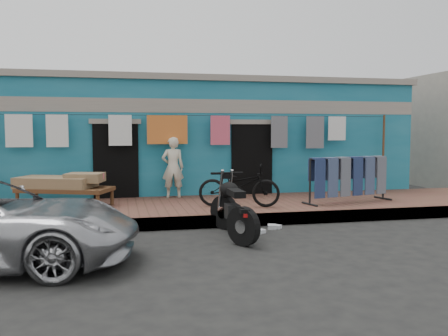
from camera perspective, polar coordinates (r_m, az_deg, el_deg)
The scene contains 13 objects.
ground at distance 8.06m, azimuth 3.11°, elevation -9.29°, with size 80.00×80.00×0.00m, color black.
sidewalk at distance 10.90m, azimuth -1.14°, elevation -4.97°, with size 28.00×3.00×0.25m, color brown.
curb at distance 9.50m, azimuth 0.59°, elevation -6.38°, with size 28.00×0.10×0.25m, color gray.
building at distance 14.68m, azimuth -4.22°, elevation 3.59°, with size 12.20×5.20×3.36m.
clothesline at distance 11.92m, azimuth -4.09°, elevation 4.02°, with size 10.06×0.06×2.10m.
seated_person at distance 11.85m, azimuth -6.18°, elevation 0.07°, with size 0.55×0.36×1.52m, color beige.
bicycle at distance 10.41m, azimuth 1.83°, elevation -1.54°, with size 0.63×1.77×1.15m, color black.
motorcycle at distance 8.58m, azimuth 1.09°, elevation -4.56°, with size 0.64×1.76×1.14m, color black, non-canonical shape.
charpoy at distance 11.05m, azimuth -18.54°, elevation -2.57°, with size 2.31×1.70×0.71m, color brown, non-canonical shape.
jeans_rack at distance 11.45m, azimuth 14.72°, elevation -1.26°, with size 2.33×0.95×1.10m, color black, non-canonical shape.
litter_a at distance 8.99m, azimuth 4.44°, elevation -7.61°, with size 0.16×0.12×0.07m, color silver.
litter_b at distance 9.44m, azimuth 6.52°, elevation -7.05°, with size 0.14×0.10×0.07m, color silver.
litter_c at distance 9.40m, azimuth 5.81°, elevation -7.05°, with size 0.21×0.17×0.08m, color silver.
Camera 1 is at (-2.11, -7.54, 1.92)m, focal length 38.00 mm.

